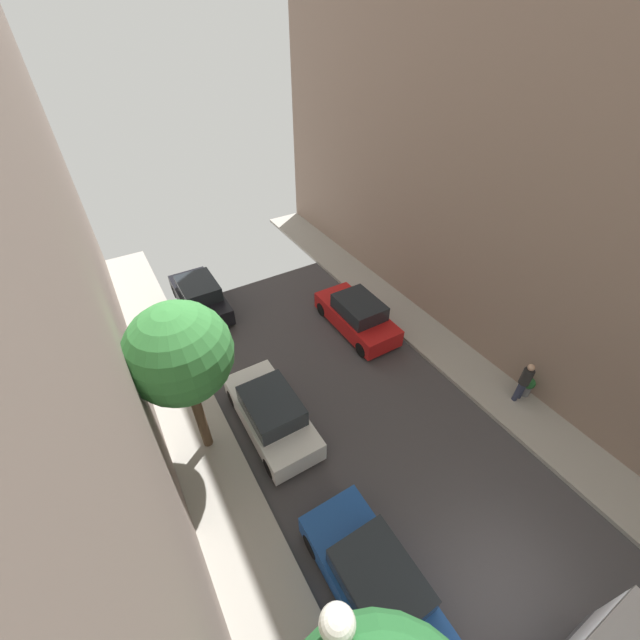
% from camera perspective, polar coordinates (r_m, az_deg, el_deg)
% --- Properties ---
extents(ground, '(32.00, 32.00, 0.00)m').
position_cam_1_polar(ground, '(12.51, 26.14, -33.46)').
color(ground, '#423F42').
extents(sidewalk_right, '(2.00, 44.00, 0.15)m').
position_cam_1_polar(sidewalk_right, '(15.29, 38.18, -19.87)').
color(sidewalk_right, '#A8A399').
rests_on(sidewalk_right, ground).
extents(parked_car_left_2, '(1.78, 4.20, 1.57)m').
position_cam_1_polar(parked_car_left_2, '(11.08, 8.05, -33.84)').
color(parked_car_left_2, '#194799').
rests_on(parked_car_left_2, ground).
extents(parked_car_left_3, '(1.78, 4.20, 1.57)m').
position_cam_1_polar(parked_car_left_3, '(13.30, -7.16, -13.42)').
color(parked_car_left_3, white).
rests_on(parked_car_left_3, ground).
extents(parked_car_left_4, '(1.78, 4.20, 1.57)m').
position_cam_1_polar(parked_car_left_4, '(18.74, -17.21, 3.33)').
color(parked_car_left_4, black).
rests_on(parked_car_left_4, ground).
extents(parked_car_right_2, '(1.78, 4.20, 1.57)m').
position_cam_1_polar(parked_car_right_2, '(16.87, 5.44, 0.67)').
color(parked_car_right_2, red).
rests_on(parked_car_right_2, ground).
extents(pedestrian, '(0.40, 0.36, 1.72)m').
position_cam_1_polar(pedestrian, '(15.35, 27.81, -7.92)').
color(pedestrian, '#2D334C').
rests_on(pedestrian, sidewalk_right).
extents(street_tree_2, '(2.80, 2.80, 5.47)m').
position_cam_1_polar(street_tree_2, '(10.73, -19.87, -4.72)').
color(street_tree_2, brown).
rests_on(street_tree_2, sidewalk_left).
extents(potted_plant_1, '(0.43, 0.43, 0.80)m').
position_cam_1_polar(potted_plant_1, '(15.95, 28.18, -8.49)').
color(potted_plant_1, slate).
rests_on(potted_plant_1, sidewalk_right).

